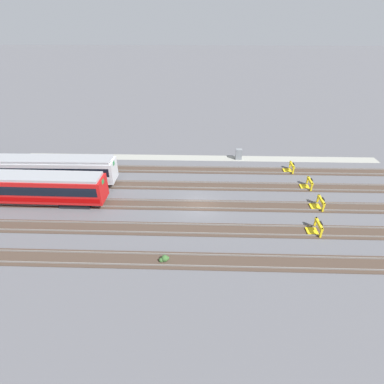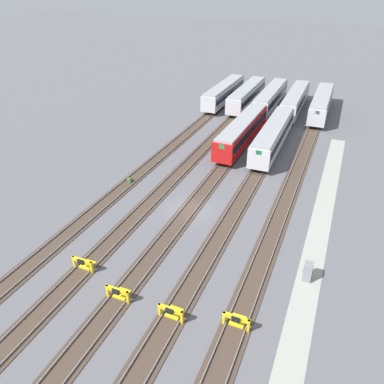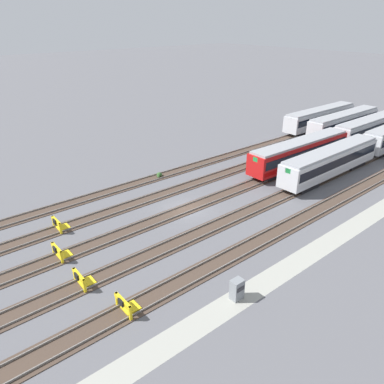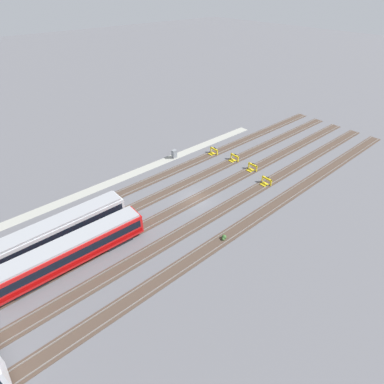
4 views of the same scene
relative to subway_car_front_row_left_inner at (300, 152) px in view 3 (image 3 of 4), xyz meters
name	(u,v)px [view 3 (image 3 of 4)]	position (x,y,z in m)	size (l,w,h in m)	color
ground_plane	(186,209)	(-19.75, 0.00, -2.04)	(400.00, 400.00, 0.00)	#5B5B60
service_walkway	(289,267)	(-19.75, -13.24, -2.04)	(54.00, 2.00, 0.01)	#9E9E93
rail_track_nearest	(251,246)	(-19.75, -9.13, -2.00)	(90.00, 2.23, 0.21)	#47382D
rail_track_near_inner	(216,226)	(-19.75, -4.57, -2.00)	(90.00, 2.23, 0.21)	#47382D
rail_track_middle	(186,209)	(-19.75, 0.00, -2.00)	(90.00, 2.24, 0.21)	#47382D
rail_track_far_inner	(161,195)	(-19.75, 4.56, -2.00)	(90.00, 2.23, 0.21)	#47382D
rail_track_farthest	(140,182)	(-19.75, 9.13, -2.00)	(90.00, 2.23, 0.21)	#47382D
subway_car_front_row_left_inner	(300,152)	(0.00, 0.00, 0.00)	(18.04, 3.09, 3.70)	#B71414
subway_car_front_row_centre	(370,128)	(19.02, 0.00, 0.00)	(18.00, 2.84, 3.70)	silver
subway_car_front_row_right_inner	(331,161)	(0.00, -4.55, 0.00)	(18.03, 3.01, 3.70)	silver
subway_car_front_row_rightmost	(320,117)	(18.93, 9.14, 0.00)	(18.00, 2.87, 3.70)	silver
subway_car_back_row_leftmost	(344,122)	(18.99, 4.55, 0.00)	(18.01, 2.93, 3.70)	silver
bumper_stop_nearest_track	(127,305)	(-32.46, -9.14, -1.53)	(1.34, 2.00, 1.22)	yellow
bumper_stop_near_inner_track	(83,280)	(-33.56, -4.57, -1.53)	(1.36, 2.00, 1.22)	yellow
bumper_stop_middle_track	(60,252)	(-33.43, 0.00, -1.53)	(1.34, 2.00, 1.22)	yellow
bumper_stop_far_inner_track	(60,225)	(-31.66, 4.56, -1.53)	(1.35, 2.00, 1.22)	yellow
electrical_cabinet	(237,289)	(-25.68, -13.06, -1.24)	(0.90, 0.73, 1.60)	gray
weed_clump	(159,175)	(-16.75, 9.15, -1.80)	(0.92, 0.70, 0.64)	#38602D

